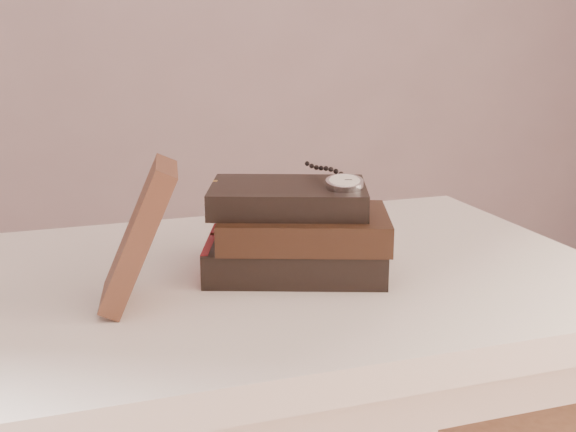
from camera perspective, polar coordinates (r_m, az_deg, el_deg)
name	(u,v)px	position (r m, az deg, el deg)	size (l,w,h in m)	color
table	(227,341)	(1.01, -4.63, -9.33)	(1.00, 0.60, 0.75)	silver
book_stack	(296,232)	(0.97, 0.63, -1.21)	(0.27, 0.23, 0.11)	black
journal	(139,234)	(0.87, -11.16, -1.37)	(0.03, 0.11, 0.17)	#3F2218
pocket_watch	(343,182)	(0.95, 4.13, 2.60)	(0.06, 0.15, 0.02)	silver
eyeglasses	(238,208)	(1.05, -3.76, 0.58)	(0.13, 0.14, 0.05)	silver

